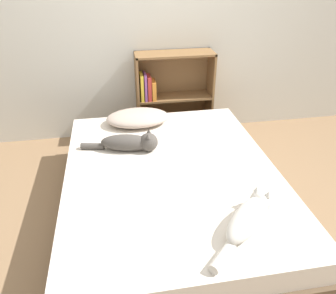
% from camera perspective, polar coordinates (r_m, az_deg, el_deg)
% --- Properties ---
extents(ground_plane, '(8.00, 8.00, 0.00)m').
position_cam_1_polar(ground_plane, '(2.53, 0.56, -11.11)').
color(ground_plane, '#846647').
extents(wall_back, '(8.00, 0.06, 2.50)m').
position_cam_1_polar(wall_back, '(3.24, -3.94, 23.04)').
color(wall_back, silver).
rests_on(wall_back, ground_plane).
extents(bed, '(1.50, 1.91, 0.38)m').
position_cam_1_polar(bed, '(2.40, 0.59, -7.77)').
color(bed, brown).
rests_on(bed, ground_plane).
extents(pillow, '(0.55, 0.35, 0.12)m').
position_cam_1_polar(pillow, '(2.89, -5.29, 5.12)').
color(pillow, '#B29E8E').
rests_on(pillow, bed).
extents(cat_light, '(0.50, 0.49, 0.15)m').
position_cam_1_polar(cat_light, '(1.89, 13.98, -11.65)').
color(cat_light, beige).
rests_on(cat_light, bed).
extents(cat_dark, '(0.59, 0.21, 0.16)m').
position_cam_1_polar(cat_dark, '(2.50, -6.39, 0.78)').
color(cat_dark, '#47423D').
rests_on(cat_dark, bed).
extents(bookshelf, '(0.75, 0.26, 0.88)m').
position_cam_1_polar(bookshelf, '(3.35, 0.44, 9.23)').
color(bookshelf, brown).
rests_on(bookshelf, ground_plane).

